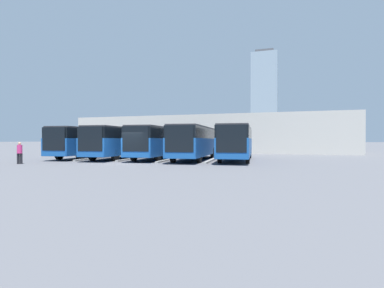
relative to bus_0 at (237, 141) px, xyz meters
name	(u,v)px	position (x,y,z in m)	size (l,w,h in m)	color
ground_plane	(128,163)	(7.75, 6.30, -1.75)	(600.00, 600.00, 0.00)	#5B5B60
bus_0	(237,141)	(0.00, 0.00, 0.00)	(3.79, 12.21, 3.12)	#19519E
curb_divider_0	(211,160)	(1.94, 1.78, -1.68)	(0.24, 6.99, 0.15)	#9E9E99
bus_1	(195,141)	(3.87, 0.53, 0.00)	(3.79, 12.21, 3.12)	#19519E
curb_divider_1	(169,160)	(5.81, 2.30, -1.68)	(0.24, 6.99, 0.15)	#9E9E99
bus_2	(159,141)	(7.75, 0.22, 0.00)	(3.79, 12.21, 3.12)	#19519E
curb_divider_2	(133,159)	(9.69, 1.99, -1.68)	(0.24, 6.99, 0.15)	#9E9E99
bus_3	(122,141)	(11.62, 0.83, 0.00)	(3.79, 12.21, 3.12)	#19519E
curb_divider_3	(95,158)	(13.56, 2.61, -1.68)	(0.24, 6.99, 0.15)	#9E9E99
bus_4	(91,141)	(15.50, 0.70, 0.00)	(3.79, 12.21, 3.12)	#19519E
pedestrian	(20,152)	(15.38, 9.62, -0.83)	(0.53, 0.53, 1.72)	black
station_building	(212,134)	(7.75, -20.67, 1.08)	(42.35, 16.64, 5.61)	beige
office_tower	(265,98)	(15.30, -217.47, 33.97)	(19.90, 19.90, 72.65)	#93A8B7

